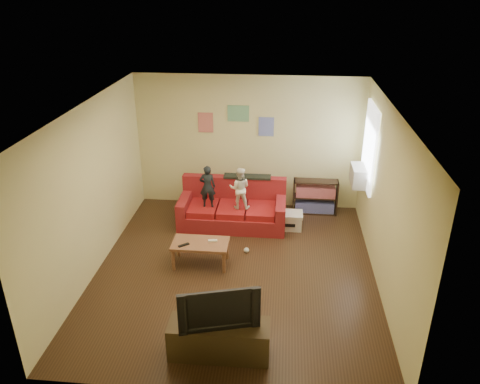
# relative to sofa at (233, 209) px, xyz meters

# --- Properties ---
(room_shell) EXTENTS (4.52, 5.02, 2.72)m
(room_shell) POSITION_rel_sofa_xyz_m (0.22, -1.62, 1.05)
(room_shell) COLOR #3C2717
(room_shell) RESTS_ON ground
(sofa) EXTENTS (2.02, 0.93, 0.89)m
(sofa) POSITION_rel_sofa_xyz_m (0.00, 0.00, 0.00)
(sofa) COLOR maroon
(sofa) RESTS_ON ground
(child_a) EXTENTS (0.31, 0.21, 0.82)m
(child_a) POSITION_rel_sofa_xyz_m (-0.45, -0.17, 0.54)
(child_a) COLOR black
(child_a) RESTS_ON sofa
(child_b) EXTENTS (0.39, 0.31, 0.80)m
(child_b) POSITION_rel_sofa_xyz_m (0.15, -0.17, 0.53)
(child_b) COLOR white
(child_b) RESTS_ON sofa
(coffee_table) EXTENTS (0.92, 0.51, 0.42)m
(coffee_table) POSITION_rel_sofa_xyz_m (-0.37, -1.48, 0.06)
(coffee_table) COLOR brown
(coffee_table) RESTS_ON ground
(remote) EXTENTS (0.18, 0.15, 0.02)m
(remote) POSITION_rel_sofa_xyz_m (-0.62, -1.60, 0.13)
(remote) COLOR black
(remote) RESTS_ON coffee_table
(game_controller) EXTENTS (0.15, 0.06, 0.03)m
(game_controller) POSITION_rel_sofa_xyz_m (-0.17, -1.43, 0.13)
(game_controller) COLOR white
(game_controller) RESTS_ON coffee_table
(bookshelf) EXTENTS (0.88, 0.26, 0.71)m
(bookshelf) POSITION_rel_sofa_xyz_m (1.60, 0.61, 0.02)
(bookshelf) COLOR black
(bookshelf) RESTS_ON ground
(window) EXTENTS (0.04, 1.08, 1.48)m
(window) POSITION_rel_sofa_xyz_m (2.44, 0.03, 1.34)
(window) COLOR white
(window) RESTS_ON room_shell
(ac_unit) EXTENTS (0.28, 0.55, 0.35)m
(ac_unit) POSITION_rel_sofa_xyz_m (2.32, 0.03, 0.78)
(ac_unit) COLOR #B7B2A3
(ac_unit) RESTS_ON window
(artwork_left) EXTENTS (0.30, 0.01, 0.40)m
(artwork_left) POSITION_rel_sofa_xyz_m (-0.63, 0.87, 1.45)
(artwork_left) COLOR #D87266
(artwork_left) RESTS_ON room_shell
(artwork_center) EXTENTS (0.42, 0.01, 0.32)m
(artwork_center) POSITION_rel_sofa_xyz_m (0.02, 0.87, 1.65)
(artwork_center) COLOR #72B27F
(artwork_center) RESTS_ON room_shell
(artwork_right) EXTENTS (0.30, 0.01, 0.38)m
(artwork_right) POSITION_rel_sofa_xyz_m (0.57, 0.87, 1.40)
(artwork_right) COLOR #727FCC
(artwork_right) RESTS_ON room_shell
(file_box) EXTENTS (0.47, 0.36, 0.32)m
(file_box) POSITION_rel_sofa_xyz_m (1.10, -0.09, -0.13)
(file_box) COLOR silver
(file_box) RESTS_ON ground
(tv_stand) EXTENTS (1.27, 0.44, 0.47)m
(tv_stand) POSITION_rel_sofa_xyz_m (0.22, -3.48, -0.06)
(tv_stand) COLOR #3F301C
(tv_stand) RESTS_ON ground
(television) EXTENTS (1.00, 0.39, 0.58)m
(television) POSITION_rel_sofa_xyz_m (0.22, -3.48, 0.46)
(television) COLOR black
(television) RESTS_ON tv_stand
(tissue) EXTENTS (0.10, 0.10, 0.09)m
(tissue) POSITION_rel_sofa_xyz_m (0.35, -1.05, -0.25)
(tissue) COLOR beige
(tissue) RESTS_ON ground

